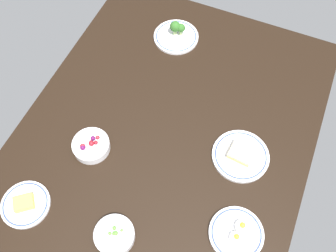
% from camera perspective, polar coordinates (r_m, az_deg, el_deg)
% --- Properties ---
extents(dining_table, '(1.42, 1.13, 0.04)m').
position_cam_1_polar(dining_table, '(1.54, 0.00, -0.73)').
color(dining_table, black).
rests_on(dining_table, ground).
extents(plate_eggs, '(0.19, 0.19, 0.05)m').
position_cam_1_polar(plate_eggs, '(1.38, 10.28, -15.55)').
color(plate_eggs, silver).
rests_on(plate_eggs, dining_table).
extents(bowl_berries, '(0.15, 0.15, 0.06)m').
position_cam_1_polar(bowl_berries, '(1.49, -11.47, -2.88)').
color(bowl_berries, silver).
rests_on(bowl_berries, dining_table).
extents(plate_cheese, '(0.18, 0.18, 0.04)m').
position_cam_1_polar(plate_cheese, '(1.48, -20.63, -10.90)').
color(plate_cheese, silver).
rests_on(plate_cheese, dining_table).
extents(bowl_peas, '(0.14, 0.14, 0.05)m').
position_cam_1_polar(bowl_peas, '(1.36, -7.93, -15.95)').
color(bowl_peas, silver).
rests_on(bowl_peas, dining_table).
extents(plate_sandwich, '(0.22, 0.22, 0.05)m').
position_cam_1_polar(plate_sandwich, '(1.48, 10.85, -4.34)').
color(plate_sandwich, silver).
rests_on(plate_sandwich, dining_table).
extents(plate_broccoli, '(0.21, 0.21, 0.08)m').
position_cam_1_polar(plate_broccoli, '(1.80, 1.25, 13.53)').
color(plate_broccoli, silver).
rests_on(plate_broccoli, dining_table).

